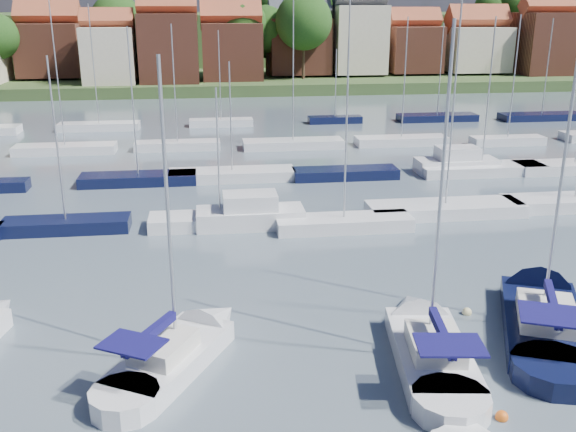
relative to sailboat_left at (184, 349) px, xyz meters
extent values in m
plane|color=#45535E|center=(9.26, 36.09, -0.36)|extent=(260.00, 260.00, 0.00)
cube|color=silver|center=(-0.47, -0.84, -0.11)|extent=(5.24, 6.59, 1.20)
cone|color=silver|center=(1.41, 2.50, -0.11)|extent=(3.69, 3.85, 2.55)
cylinder|color=silver|center=(-1.98, -3.50, -0.11)|extent=(3.48, 3.48, 1.20)
cube|color=silver|center=(-0.68, -1.21, 0.84)|extent=(2.81, 3.10, 0.70)
cylinder|color=#B2B2B7|center=(-0.26, -0.46, 6.16)|extent=(0.14, 0.14, 11.35)
cylinder|color=#B2B2B7|center=(-1.10, -1.95, 1.69)|extent=(1.76, 3.01, 0.10)
cube|color=#120F4D|center=(-1.10, -1.95, 1.84)|extent=(1.85, 2.96, 0.35)
cube|color=#120F4D|center=(-1.65, -2.91, 1.99)|extent=(2.64, 2.40, 0.08)
cube|color=silver|center=(9.93, -1.85, -0.11)|extent=(3.74, 7.10, 1.20)
cone|color=silver|center=(10.52, 2.34, -0.11)|extent=(3.25, 3.65, 2.82)
cylinder|color=silver|center=(9.46, -5.20, -0.11)|extent=(3.19, 3.19, 1.20)
cube|color=silver|center=(9.87, -2.31, 0.84)|extent=(2.35, 3.07, 0.70)
cylinder|color=#B2B2B7|center=(10.00, -1.38, 6.76)|extent=(0.14, 0.14, 12.54)
cylinder|color=#B2B2B7|center=(9.73, -3.25, 1.69)|extent=(0.62, 3.74, 0.10)
cube|color=#120F4D|center=(9.73, -3.25, 1.84)|extent=(0.80, 3.58, 0.35)
cube|color=#120F4D|center=(9.56, -4.46, 1.99)|extent=(2.61, 2.01, 0.08)
cube|color=black|center=(15.77, 0.07, -0.11)|extent=(6.19, 8.68, 1.20)
cone|color=black|center=(17.72, 4.68, -0.11)|extent=(4.59, 4.88, 3.34)
cylinder|color=black|center=(14.21, -3.62, -0.11)|extent=(4.37, 4.37, 1.20)
cube|color=silver|center=(15.55, -0.44, 0.84)|extent=(3.45, 3.98, 0.70)
cylinder|color=#B2B2B7|center=(15.99, 0.58, 8.07)|extent=(0.14, 0.14, 15.17)
cylinder|color=#B2B2B7|center=(15.12, -1.47, 1.69)|extent=(1.82, 4.14, 0.10)
cube|color=#120F4D|center=(15.12, -1.47, 1.84)|extent=(1.92, 4.01, 0.35)
cube|color=#120F4D|center=(14.56, -2.80, 1.99)|extent=(3.39, 2.95, 0.08)
sphere|color=#D85914|center=(11.17, -5.70, -0.36)|extent=(0.45, 0.45, 0.45)
sphere|color=beige|center=(13.11, 2.17, -0.36)|extent=(0.44, 0.44, 0.44)
cube|color=black|center=(-7.85, 16.63, -0.01)|extent=(8.01, 2.24, 1.00)
cylinder|color=#B2B2B7|center=(-7.85, 16.63, 5.56)|extent=(0.12, 0.12, 10.16)
cube|color=silver|center=(1.99, 16.29, -0.01)|extent=(9.22, 2.58, 1.00)
cylinder|color=#B2B2B7|center=(1.99, 16.29, 4.58)|extent=(0.12, 0.12, 8.18)
cube|color=silver|center=(9.89, 14.70, -0.01)|extent=(8.78, 2.46, 1.00)
cylinder|color=#B2B2B7|center=(9.89, 14.70, 6.02)|extent=(0.12, 0.12, 11.06)
cube|color=silver|center=(17.49, 16.76, -0.01)|extent=(10.79, 3.02, 1.00)
cylinder|color=#B2B2B7|center=(17.49, 16.76, 7.92)|extent=(0.12, 0.12, 14.87)
cube|color=silver|center=(27.24, 17.11, -0.01)|extent=(10.13, 2.84, 1.00)
cube|color=silver|center=(3.95, 16.09, 0.14)|extent=(7.00, 2.60, 1.40)
cube|color=silver|center=(3.95, 16.09, 1.24)|extent=(3.50, 2.20, 1.30)
cube|color=black|center=(-4.29, 27.73, -0.01)|extent=(9.30, 2.60, 1.00)
cylinder|color=#B2B2B7|center=(-4.29, 27.73, 6.23)|extent=(0.12, 0.12, 11.48)
cube|color=silver|center=(3.32, 28.10, -0.01)|extent=(10.40, 2.91, 1.00)
cylinder|color=#B2B2B7|center=(3.32, 28.10, 4.87)|extent=(0.12, 0.12, 8.77)
cube|color=black|center=(12.74, 27.37, -0.01)|extent=(8.80, 2.46, 1.00)
cylinder|color=#B2B2B7|center=(12.74, 27.37, 7.65)|extent=(0.12, 0.12, 14.33)
cube|color=silver|center=(24.66, 27.25, -0.01)|extent=(10.73, 3.00, 1.00)
cylinder|color=#B2B2B7|center=(24.66, 27.25, 6.56)|extent=(0.12, 0.12, 12.14)
cube|color=silver|center=(33.08, 27.06, -0.01)|extent=(10.48, 2.93, 1.00)
cube|color=silver|center=(22.72, 28.09, 0.14)|extent=(7.00, 2.60, 1.40)
cube|color=silver|center=(22.72, 28.09, 1.24)|extent=(3.50, 2.20, 1.30)
cube|color=silver|center=(-12.46, 40.30, -0.01)|extent=(9.71, 2.72, 1.00)
cylinder|color=#B2B2B7|center=(-12.46, 40.30, 7.93)|extent=(0.12, 0.12, 14.88)
cube|color=silver|center=(-1.58, 40.60, -0.01)|extent=(8.49, 2.38, 1.00)
cylinder|color=#B2B2B7|center=(-1.58, 40.60, 6.14)|extent=(0.12, 0.12, 11.31)
cube|color=silver|center=(10.05, 39.87, -0.01)|extent=(10.16, 2.85, 1.00)
cylinder|color=#B2B2B7|center=(10.05, 39.87, 7.78)|extent=(0.12, 0.12, 14.59)
cube|color=silver|center=(21.43, 39.98, -0.01)|extent=(9.53, 2.67, 1.00)
cylinder|color=#B2B2B7|center=(21.43, 39.98, 6.44)|extent=(0.12, 0.12, 11.91)
cube|color=silver|center=(32.42, 38.59, -0.01)|extent=(7.62, 2.13, 1.00)
cylinder|color=#B2B2B7|center=(32.42, 38.59, 6.55)|extent=(0.12, 0.12, 12.13)
cube|color=silver|center=(-11.00, 52.65, -0.01)|extent=(9.24, 2.59, 1.00)
cylinder|color=#B2B2B7|center=(-11.00, 52.65, 7.07)|extent=(0.12, 0.12, 13.17)
cube|color=silver|center=(3.18, 53.39, -0.01)|extent=(7.57, 2.12, 1.00)
cylinder|color=#B2B2B7|center=(3.18, 53.39, 5.61)|extent=(0.12, 0.12, 10.24)
cube|color=black|center=(17.14, 53.56, -0.01)|extent=(6.58, 1.84, 1.00)
cylinder|color=#B2B2B7|center=(17.14, 53.56, 4.49)|extent=(0.12, 0.12, 8.01)
cube|color=black|center=(30.20, 53.49, -0.01)|extent=(9.92, 2.78, 1.00)
cylinder|color=#B2B2B7|center=(30.20, 53.49, 5.95)|extent=(0.12, 0.12, 10.92)
cube|color=black|center=(43.54, 52.46, -0.01)|extent=(10.55, 2.95, 1.00)
cylinder|color=#B2B2B7|center=(43.54, 52.46, 6.24)|extent=(0.12, 0.12, 11.51)
cube|color=#38542A|center=(9.26, 113.09, -0.06)|extent=(200.00, 70.00, 3.00)
cube|color=#38542A|center=(9.26, 138.09, 4.64)|extent=(200.00, 60.00, 14.00)
cube|color=brown|center=(-24.39, 93.88, 6.20)|extent=(10.37, 9.97, 8.73)
cube|color=brown|center=(-24.39, 93.88, 11.83)|extent=(10.57, 5.13, 5.13)
cube|color=beige|center=(-13.49, 85.09, 5.72)|extent=(8.09, 8.80, 8.96)
cube|color=brown|center=(-13.49, 85.09, 11.19)|extent=(8.25, 4.00, 4.00)
cube|color=brown|center=(-4.09, 86.02, 6.72)|extent=(9.36, 10.17, 10.97)
cube|color=brown|center=(-4.09, 86.02, 13.35)|extent=(9.54, 4.63, 4.63)
cube|color=brown|center=(6.21, 87.74, 5.95)|extent=(9.90, 8.56, 9.42)
cube|color=brown|center=(6.21, 87.74, 11.87)|extent=(10.10, 4.90, 4.90)
cube|color=brown|center=(18.35, 92.74, 6.58)|extent=(10.59, 8.93, 9.49)
cube|color=#383A42|center=(18.35, 92.74, 12.62)|extent=(10.80, 5.24, 5.24)
cube|color=beige|center=(28.97, 91.89, 7.66)|extent=(9.01, 8.61, 11.65)
cube|color=brown|center=(39.43, 93.09, 5.84)|extent=(9.10, 9.34, 8.00)
cube|color=brown|center=(39.43, 93.09, 10.95)|extent=(9.28, 4.50, 4.50)
cube|color=beige|center=(51.21, 92.68, 5.78)|extent=(10.86, 9.59, 7.88)
cube|color=brown|center=(51.21, 92.68, 11.04)|extent=(11.07, 5.37, 5.37)
cube|color=brown|center=(63.01, 90.01, 6.72)|extent=(9.18, 9.96, 10.97)
cube|color=brown|center=(63.01, 90.01, 13.33)|extent=(9.36, 4.54, 4.54)
cylinder|color=#382619|center=(66.03, 111.60, 8.15)|extent=(0.50, 0.50, 4.47)
sphere|color=#264A17|center=(66.03, 111.60, 14.22)|extent=(8.18, 8.18, 8.18)
cylinder|color=#382619|center=(12.72, 92.02, 3.46)|extent=(0.50, 0.50, 4.46)
sphere|color=#264A17|center=(12.72, 92.02, 9.51)|extent=(8.15, 8.15, 8.15)
cylinder|color=#382619|center=(24.48, 109.77, 8.21)|extent=(0.50, 0.50, 5.15)
cylinder|color=#382619|center=(-4.29, 112.40, 8.31)|extent=(0.50, 0.50, 4.56)
sphere|color=#264A17|center=(-4.29, 112.40, 14.50)|extent=(8.34, 8.34, 8.34)
cylinder|color=#382619|center=(-13.98, 101.34, 3.81)|extent=(0.50, 0.50, 5.15)
sphere|color=#264A17|center=(-13.98, 101.34, 10.80)|extent=(9.42, 9.42, 9.42)
cylinder|color=#382619|center=(-29.42, 103.41, 6.39)|extent=(0.50, 0.50, 3.42)
sphere|color=#264A17|center=(-29.42, 103.41, 11.04)|extent=(6.26, 6.26, 6.26)
cylinder|color=#382619|center=(23.01, 100.79, 3.12)|extent=(0.50, 0.50, 3.77)
sphere|color=#264A17|center=(23.01, 100.79, 8.23)|extent=(6.89, 6.89, 6.89)
cylinder|color=#382619|center=(18.30, 87.03, 3.84)|extent=(0.50, 0.50, 5.21)
sphere|color=#264A17|center=(18.30, 87.03, 10.92)|extent=(9.53, 9.53, 9.53)
cylinder|color=#382619|center=(71.19, 97.71, 2.72)|extent=(0.50, 0.50, 2.97)
sphere|color=#264A17|center=(71.19, 97.71, 6.76)|extent=(5.44, 5.44, 5.44)
cylinder|color=#382619|center=(8.11, 89.84, 3.66)|extent=(0.50, 0.50, 4.84)
sphere|color=#264A17|center=(8.11, 89.84, 10.23)|extent=(8.85, 8.85, 8.85)
cylinder|color=#382619|center=(61.94, 111.81, 7.80)|extent=(0.50, 0.50, 3.72)
sphere|color=#264A17|center=(61.94, 111.81, 12.85)|extent=(6.80, 6.80, 6.80)
cylinder|color=#382619|center=(63.31, 90.22, 3.26)|extent=(0.50, 0.50, 4.05)
sphere|color=#264A17|center=(63.31, 90.22, 8.75)|extent=(7.40, 7.40, 7.40)
cylinder|color=#382619|center=(-31.70, 88.88, 3.24)|extent=(0.50, 0.50, 4.00)
cylinder|color=#382619|center=(16.09, 109.38, 7.54)|extent=(0.50, 0.50, 3.93)
sphere|color=#264A17|center=(16.09, 109.38, 12.88)|extent=(7.19, 7.19, 7.19)
cylinder|color=#382619|center=(39.91, 96.26, 3.15)|extent=(0.50, 0.50, 3.82)
sphere|color=#264A17|center=(39.91, 96.26, 8.34)|extent=(6.99, 6.99, 6.99)
cylinder|color=#382619|center=(-8.19, 89.21, 2.98)|extent=(0.50, 0.50, 3.48)
sphere|color=#264A17|center=(-8.19, 89.21, 7.70)|extent=(6.37, 6.37, 6.37)
cylinder|color=#382619|center=(66.77, 98.90, 2.73)|extent=(0.50, 0.50, 2.99)
sphere|color=#264A17|center=(66.77, 98.90, 6.78)|extent=(5.46, 5.46, 5.46)
cylinder|color=#382619|center=(12.86, 95.13, 2.86)|extent=(0.50, 0.50, 3.25)
sphere|color=#264A17|center=(12.86, 95.13, 7.27)|extent=(5.94, 5.94, 5.94)
cylinder|color=#382619|center=(6.20, 96.82, 2.73)|extent=(0.50, 0.50, 2.98)
sphere|color=#264A17|center=(6.20, 96.82, 6.78)|extent=(5.46, 5.46, 5.46)
cylinder|color=#382619|center=(73.92, 117.83, 8.99)|extent=(0.50, 0.50, 4.29)
camera|label=1|loc=(1.26, -23.71, 13.45)|focal=40.00mm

